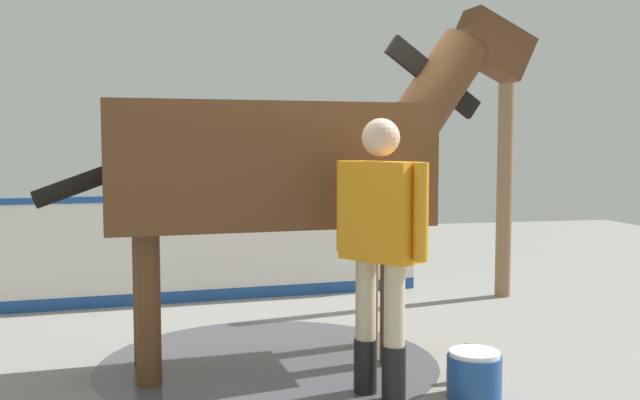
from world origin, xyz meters
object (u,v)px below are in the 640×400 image
object	(u,v)px
horse	(287,162)
wash_bucket	(474,374)
bottle_spray	(467,364)
handler	(380,236)

from	to	relation	value
horse	wash_bucket	world-z (taller)	horse
wash_bucket	bottle_spray	distance (m)	0.31
horse	handler	distance (m)	1.05
wash_bucket	bottle_spray	xyz separation A→B (m)	(-0.30, 0.08, -0.03)
handler	horse	bearing A→B (deg)	-96.94
horse	bottle_spray	size ratio (longest dim) A/B	14.79
wash_bucket	horse	bearing A→B (deg)	-133.34
handler	bottle_spray	xyz separation A→B (m)	(-0.17, 0.67, -0.91)
wash_bucket	bottle_spray	size ratio (longest dim) A/B	1.38
horse	handler	size ratio (longest dim) A/B	2.10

